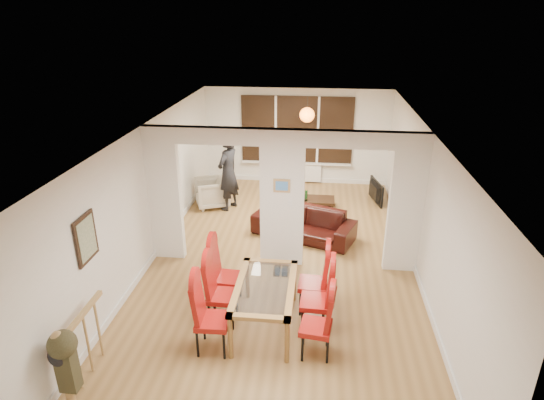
% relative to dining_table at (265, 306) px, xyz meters
% --- Properties ---
extents(floor, '(5.00, 9.00, 0.01)m').
position_rel_dining_table_xyz_m(floor, '(0.07, 1.96, -0.36)').
color(floor, olive).
rests_on(floor, ground).
extents(room_walls, '(5.00, 9.00, 2.60)m').
position_rel_dining_table_xyz_m(room_walls, '(0.07, 1.96, 0.94)').
color(room_walls, silver).
rests_on(room_walls, floor).
extents(divider_wall, '(5.00, 0.18, 2.60)m').
position_rel_dining_table_xyz_m(divider_wall, '(0.07, 1.96, 0.94)').
color(divider_wall, white).
rests_on(divider_wall, floor).
extents(bay_window_blinds, '(3.00, 0.08, 1.80)m').
position_rel_dining_table_xyz_m(bay_window_blinds, '(0.07, 6.40, 1.14)').
color(bay_window_blinds, black).
rests_on(bay_window_blinds, room_walls).
extents(radiator, '(1.40, 0.08, 0.50)m').
position_rel_dining_table_xyz_m(radiator, '(0.07, 6.36, -0.06)').
color(radiator, white).
rests_on(radiator, floor).
extents(pendant_light, '(0.36, 0.36, 0.36)m').
position_rel_dining_table_xyz_m(pendant_light, '(0.37, 5.26, 1.79)').
color(pendant_light, orange).
rests_on(pendant_light, room_walls).
extents(stair_newel, '(0.40, 1.20, 1.10)m').
position_rel_dining_table_xyz_m(stair_newel, '(-2.18, -1.24, 0.19)').
color(stair_newel, '#A07D49').
rests_on(stair_newel, floor).
extents(wall_poster, '(0.04, 0.52, 0.67)m').
position_rel_dining_table_xyz_m(wall_poster, '(-2.40, -0.44, 1.24)').
color(wall_poster, gray).
rests_on(wall_poster, room_walls).
extents(pillar_photo, '(0.30, 0.03, 0.25)m').
position_rel_dining_table_xyz_m(pillar_photo, '(0.07, 1.86, 1.24)').
color(pillar_photo, '#4C8CD8').
rests_on(pillar_photo, divider_wall).
extents(dining_table, '(0.88, 1.56, 0.73)m').
position_rel_dining_table_xyz_m(dining_table, '(0.00, 0.00, 0.00)').
color(dining_table, olive).
rests_on(dining_table, floor).
extents(dining_chair_la, '(0.47, 0.47, 1.13)m').
position_rel_dining_table_xyz_m(dining_chair_la, '(-0.66, -0.58, 0.20)').
color(dining_chair_la, maroon).
rests_on(dining_chair_la, floor).
extents(dining_chair_lb, '(0.45, 0.45, 1.09)m').
position_rel_dining_table_xyz_m(dining_chair_lb, '(-0.66, 0.05, 0.18)').
color(dining_chair_lb, maroon).
rests_on(dining_chair_lb, floor).
extents(dining_chair_lc, '(0.47, 0.47, 1.11)m').
position_rel_dining_table_xyz_m(dining_chair_lc, '(-0.69, 0.54, 0.19)').
color(dining_chair_lc, maroon).
rests_on(dining_chair_lc, floor).
extents(dining_chair_ra, '(0.47, 0.47, 1.05)m').
position_rel_dining_table_xyz_m(dining_chair_ra, '(0.77, -0.52, 0.16)').
color(dining_chair_ra, maroon).
rests_on(dining_chair_ra, floor).
extents(dining_chair_rb, '(0.48, 0.48, 1.14)m').
position_rel_dining_table_xyz_m(dining_chair_rb, '(0.75, 0.03, 0.20)').
color(dining_chair_rb, maroon).
rests_on(dining_chair_rb, floor).
extents(dining_chair_rc, '(0.47, 0.47, 1.11)m').
position_rel_dining_table_xyz_m(dining_chair_rc, '(0.70, 0.51, 0.19)').
color(dining_chair_rc, maroon).
rests_on(dining_chair_rc, floor).
extents(sofa, '(2.29, 1.53, 0.62)m').
position_rel_dining_table_xyz_m(sofa, '(0.44, 3.08, -0.05)').
color(sofa, black).
rests_on(sofa, floor).
extents(armchair, '(0.99, 1.00, 0.70)m').
position_rel_dining_table_xyz_m(armchair, '(-1.88, 4.48, -0.01)').
color(armchair, '#B8B09C').
rests_on(armchair, floor).
extents(person, '(0.79, 0.67, 1.84)m').
position_rel_dining_table_xyz_m(person, '(-1.42, 4.37, 0.56)').
color(person, black).
rests_on(person, floor).
extents(television, '(0.95, 0.33, 0.55)m').
position_rel_dining_table_xyz_m(television, '(2.07, 5.18, -0.09)').
color(television, black).
rests_on(television, floor).
extents(coffee_table, '(1.15, 0.70, 0.25)m').
position_rel_dining_table_xyz_m(coffee_table, '(0.58, 4.62, -0.24)').
color(coffee_table, black).
rests_on(coffee_table, floor).
extents(bottle, '(0.07, 0.07, 0.26)m').
position_rel_dining_table_xyz_m(bottle, '(0.43, 4.50, 0.01)').
color(bottle, '#143F19').
rests_on(bottle, coffee_table).
extents(bowl, '(0.24, 0.24, 0.06)m').
position_rel_dining_table_xyz_m(bowl, '(0.35, 4.50, -0.09)').
color(bowl, black).
rests_on(bowl, coffee_table).
extents(shoes, '(0.26, 0.28, 0.11)m').
position_rel_dining_table_xyz_m(shoes, '(0.10, 1.53, -0.31)').
color(shoes, black).
rests_on(shoes, floor).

